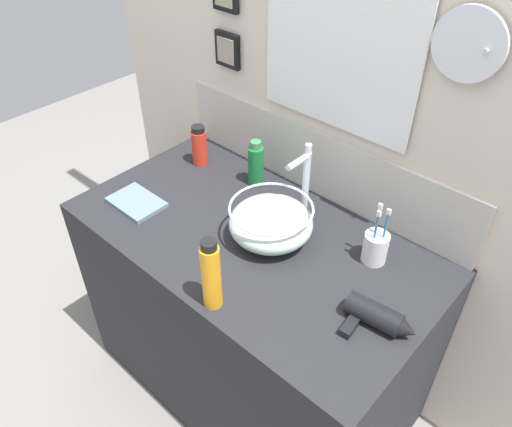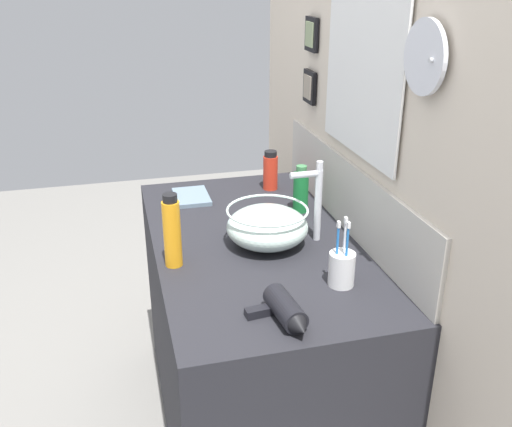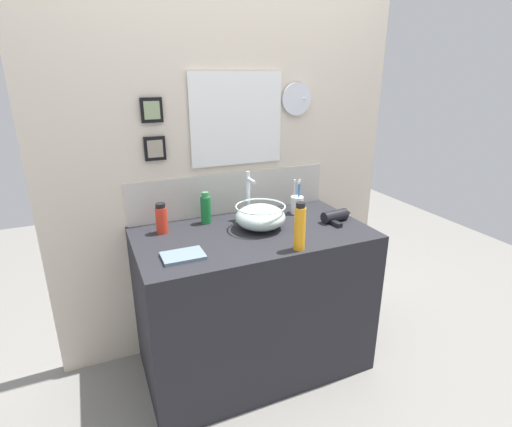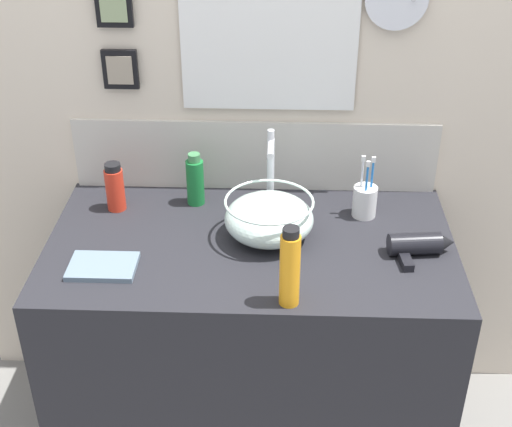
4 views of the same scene
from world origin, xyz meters
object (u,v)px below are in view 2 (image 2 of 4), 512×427
(hand_towel, at_px, (191,197))
(toothbrush_cup, at_px, (342,268))
(lotion_bottle, at_px, (172,232))
(faucet, at_px, (315,196))
(hair_drier, at_px, (286,311))
(spray_bottle, at_px, (301,190))
(soap_dispenser, at_px, (270,171))
(glass_bowl_sink, at_px, (267,226))

(hand_towel, bearing_deg, toothbrush_cup, 22.71)
(toothbrush_cup, bearing_deg, lotion_bottle, -117.76)
(faucet, xyz_separation_m, toothbrush_cup, (0.30, -0.02, -0.10))
(hair_drier, relative_size, spray_bottle, 1.12)
(toothbrush_cup, height_order, lotion_bottle, lotion_bottle)
(spray_bottle, bearing_deg, toothbrush_cup, -6.05)
(hair_drier, distance_m, lotion_bottle, 0.46)
(spray_bottle, xyz_separation_m, hand_towel, (-0.22, -0.38, -0.07))
(soap_dispenser, bearing_deg, faucet, 1.44)
(faucet, height_order, lotion_bottle, faucet)
(faucet, bearing_deg, toothbrush_cup, -4.59)
(toothbrush_cup, distance_m, spray_bottle, 0.54)
(toothbrush_cup, distance_m, soap_dispenser, 0.79)
(hair_drier, height_order, soap_dispenser, soap_dispenser)
(toothbrush_cup, xyz_separation_m, hand_towel, (-0.77, -0.32, -0.05))
(faucet, relative_size, hair_drier, 1.38)
(lotion_bottle, bearing_deg, hair_drier, 32.64)
(hair_drier, relative_size, toothbrush_cup, 0.97)
(hand_towel, bearing_deg, lotion_bottle, -14.08)
(toothbrush_cup, distance_m, lotion_bottle, 0.51)
(hair_drier, bearing_deg, faucet, 151.93)
(hair_drier, height_order, lotion_bottle, lotion_bottle)
(spray_bottle, height_order, lotion_bottle, lotion_bottle)
(toothbrush_cup, bearing_deg, faucet, 175.41)
(glass_bowl_sink, relative_size, hair_drier, 1.34)
(lotion_bottle, bearing_deg, glass_bowl_sink, 100.87)
(faucet, relative_size, toothbrush_cup, 1.34)
(glass_bowl_sink, bearing_deg, hand_towel, -158.71)
(faucet, distance_m, hair_drier, 0.51)
(faucet, xyz_separation_m, soap_dispenser, (-0.49, -0.01, -0.08))
(toothbrush_cup, relative_size, lotion_bottle, 0.88)
(faucet, xyz_separation_m, lotion_bottle, (0.06, -0.48, -0.04))
(faucet, bearing_deg, spray_bottle, 172.17)
(glass_bowl_sink, distance_m, faucet, 0.18)
(faucet, relative_size, hand_towel, 1.44)
(hair_drier, distance_m, soap_dispenser, 0.96)
(glass_bowl_sink, bearing_deg, lotion_bottle, -79.13)
(glass_bowl_sink, height_order, faucet, faucet)
(lotion_bottle, bearing_deg, hand_towel, 165.92)
(soap_dispenser, relative_size, hand_towel, 0.85)
(soap_dispenser, xyz_separation_m, hand_towel, (0.03, -0.33, -0.07))
(glass_bowl_sink, relative_size, lotion_bottle, 1.14)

